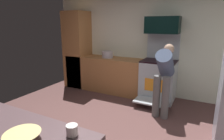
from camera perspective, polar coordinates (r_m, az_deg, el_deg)
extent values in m
cube|color=brown|center=(3.19, -4.01, -19.85)|extent=(5.20, 4.80, 0.02)
cube|color=silver|center=(4.82, 10.52, 8.19)|extent=(5.20, 0.12, 2.60)
cube|color=#AA6E3F|center=(5.00, -1.06, -1.32)|extent=(2.40, 0.60, 0.90)
cube|color=#AA6E3F|center=(5.42, -10.48, 6.13)|extent=(0.60, 0.60, 2.10)
cube|color=#B1BBC1|center=(4.51, 13.92, -3.28)|extent=(0.76, 0.64, 0.92)
cube|color=black|center=(4.40, 14.27, 2.64)|extent=(0.76, 0.64, 0.03)
cube|color=#B1BBC1|center=(4.63, 15.36, 7.07)|extent=(0.76, 0.06, 0.60)
cube|color=orange|center=(4.21, 12.83, -4.59)|extent=(0.44, 0.01, 0.28)
cube|color=#B1BBC1|center=(4.15, 11.90, -9.42)|extent=(0.72, 0.40, 0.03)
cube|color=black|center=(4.42, 15.22, 13.11)|extent=(0.74, 0.38, 0.37)
cylinder|color=#5E5E5E|center=(3.71, 13.41, -7.84)|extent=(0.14, 0.14, 0.82)
cylinder|color=#5E5E5E|center=(3.68, 16.00, -8.21)|extent=(0.14, 0.14, 0.82)
cylinder|color=#4C5A79|center=(3.72, 16.00, 1.82)|extent=(0.30, 0.62, 0.61)
sphere|color=tan|center=(3.93, 17.04, 6.17)|extent=(0.20, 0.20, 0.20)
cone|color=#DBC77B|center=(1.64, -25.67, -17.95)|extent=(0.27, 0.27, 0.07)
cylinder|color=silver|center=(1.59, -12.12, -17.52)|extent=(0.09, 0.09, 0.09)
cylinder|color=#BAB1BD|center=(4.90, -1.39, 4.79)|extent=(0.29, 0.29, 0.17)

